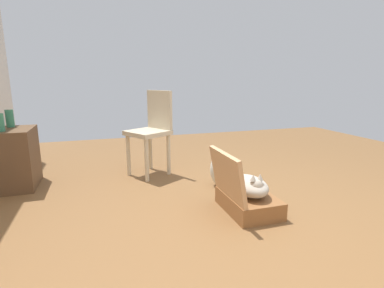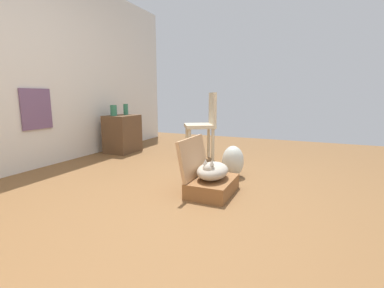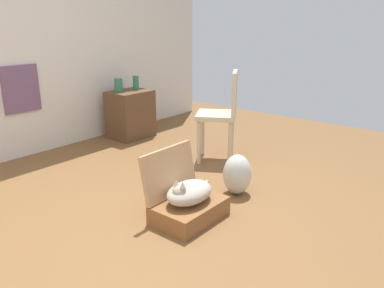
% 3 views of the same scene
% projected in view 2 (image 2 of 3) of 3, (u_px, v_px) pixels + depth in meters
% --- Properties ---
extents(ground_plane, '(7.68, 7.68, 0.00)m').
position_uv_depth(ground_plane, '(186.00, 200.00, 2.44)').
color(ground_plane, brown).
rests_on(ground_plane, ground).
extents(wall_back, '(6.40, 0.15, 2.60)m').
position_uv_depth(wall_back, '(7.00, 63.00, 3.11)').
color(wall_back, silver).
rests_on(wall_back, ground).
extents(suitcase_base, '(0.55, 0.38, 0.15)m').
position_uv_depth(suitcase_base, '(212.00, 186.00, 2.59)').
color(suitcase_base, brown).
rests_on(suitcase_base, ground).
extents(suitcase_lid, '(0.55, 0.11, 0.38)m').
position_uv_depth(suitcase_lid, '(193.00, 157.00, 2.63)').
color(suitcase_lid, tan).
rests_on(suitcase_lid, suitcase_base).
extents(cat, '(0.49, 0.28, 0.21)m').
position_uv_depth(cat, '(212.00, 171.00, 2.56)').
color(cat, '#B2A899').
rests_on(cat, suitcase_base).
extents(plastic_bag_white, '(0.25, 0.25, 0.36)m').
position_uv_depth(plastic_bag_white, '(233.00, 161.00, 3.12)').
color(plastic_bag_white, silver).
rests_on(plastic_bag_white, ground).
extents(side_table, '(0.53, 0.42, 0.61)m').
position_uv_depth(side_table, '(123.00, 134.00, 4.47)').
color(side_table, brown).
rests_on(side_table, ground).
extents(vase_tall, '(0.10, 0.10, 0.17)m').
position_uv_depth(vase_tall, '(114.00, 110.00, 4.30)').
color(vase_tall, '#2D7051').
rests_on(vase_tall, side_table).
extents(vase_short, '(0.08, 0.08, 0.18)m').
position_uv_depth(vase_short, '(126.00, 109.00, 4.52)').
color(vase_short, '#2D7051').
rests_on(vase_short, side_table).
extents(chair, '(0.56, 0.56, 0.97)m').
position_uv_depth(chair, '(204.00, 123.00, 3.87)').
color(chair, beige).
rests_on(chair, ground).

